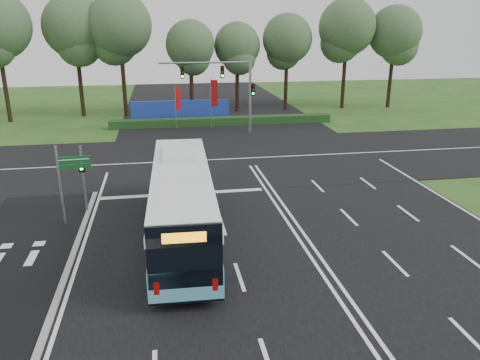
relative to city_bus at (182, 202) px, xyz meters
name	(u,v)px	position (x,y,z in m)	size (l,w,h in m)	color
ground	(287,222)	(5.28, 0.92, -1.81)	(120.00, 120.00, 0.00)	#264F1A
road_main	(287,222)	(5.28, 0.92, -1.79)	(20.00, 120.00, 0.04)	black
road_cross	(245,158)	(5.28, 12.92, -1.78)	(120.00, 14.00, 0.05)	black
bike_path	(7,272)	(-7.22, -2.08, -1.78)	(5.00, 18.00, 0.06)	black
kerb_strip	(69,266)	(-4.82, -2.08, -1.75)	(0.25, 18.00, 0.12)	gray
city_bus	(182,202)	(0.00, 0.00, 0.00)	(3.04, 12.57, 3.59)	#55A3C6
pedestrian_signal	(83,177)	(-4.92, 4.06, 0.18)	(0.32, 0.43, 3.64)	gray
street_sign	(67,176)	(-5.42, 2.52, 0.75)	(1.58, 0.22, 4.07)	gray
banner_flag_left	(177,101)	(0.87, 24.66, 0.86)	(0.56, 0.29, 4.05)	gray
banner_flag_mid	(213,96)	(4.28, 24.29, 1.25)	(0.67, 0.26, 4.70)	gray
traffic_light_gantry	(230,82)	(5.49, 21.42, 2.86)	(8.41, 0.28, 7.00)	gray
hedge	(223,121)	(5.28, 25.42, -1.41)	(22.00, 1.20, 0.80)	#153A16
blue_hoarding	(181,111)	(1.28, 27.92, -0.71)	(10.00, 0.30, 2.20)	#1E39A3
eucalyptus_row	(200,31)	(3.85, 32.41, 7.05)	(48.95, 8.86, 12.86)	black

